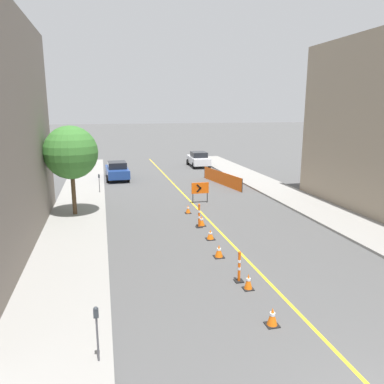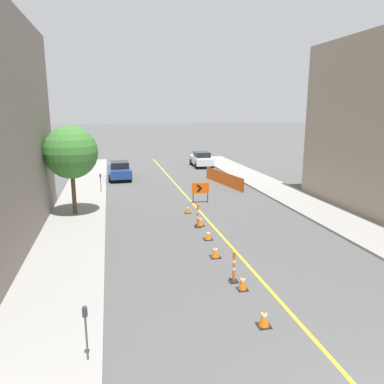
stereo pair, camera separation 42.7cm
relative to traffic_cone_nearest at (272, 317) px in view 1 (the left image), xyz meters
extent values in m
cube|color=gold|center=(1.08, 16.18, -0.27)|extent=(0.12, 41.70, 0.01)
cube|color=gray|center=(-6.10, 16.18, -0.21)|extent=(3.16, 41.70, 0.12)
cube|color=gray|center=(8.27, 16.18, -0.21)|extent=(3.16, 41.70, 0.12)
cube|color=black|center=(0.00, 0.00, -0.26)|extent=(0.38, 0.38, 0.03)
cone|color=orange|center=(0.00, 0.00, 0.02)|extent=(0.31, 0.31, 0.53)
cylinder|color=white|center=(0.00, 0.00, 0.08)|extent=(0.16, 0.16, 0.08)
cube|color=black|center=(0.16, 2.25, -0.26)|extent=(0.35, 0.35, 0.03)
cone|color=orange|center=(0.16, 2.25, 0.03)|extent=(0.28, 0.28, 0.54)
cylinder|color=white|center=(0.16, 2.25, 0.09)|extent=(0.15, 0.15, 0.09)
cube|color=black|center=(0.03, 5.22, -0.26)|extent=(0.43, 0.43, 0.03)
cone|color=orange|center=(0.03, 5.22, 0.01)|extent=(0.34, 0.34, 0.52)
cylinder|color=white|center=(0.03, 5.22, 0.07)|extent=(0.18, 0.18, 0.08)
cube|color=black|center=(0.30, 7.42, -0.26)|extent=(0.42, 0.42, 0.03)
cone|color=orange|center=(0.30, 7.42, -0.02)|extent=(0.34, 0.34, 0.45)
cylinder|color=white|center=(0.30, 7.42, 0.04)|extent=(0.18, 0.18, 0.07)
cube|color=black|center=(0.43, 9.56, -0.26)|extent=(0.43, 0.43, 0.03)
cone|color=orange|center=(0.43, 9.56, 0.02)|extent=(0.35, 0.35, 0.54)
cylinder|color=white|center=(0.43, 9.56, 0.09)|extent=(0.18, 0.18, 0.09)
cube|color=black|center=(0.28, 12.12, -0.26)|extent=(0.35, 0.35, 0.03)
cone|color=orange|center=(0.28, 12.12, 0.00)|extent=(0.28, 0.28, 0.48)
cylinder|color=white|center=(0.28, 12.12, 0.05)|extent=(0.15, 0.15, 0.08)
cube|color=black|center=(0.05, 2.88, -0.26)|extent=(0.31, 0.31, 0.04)
cylinder|color=#EF560C|center=(0.05, 2.88, 0.28)|extent=(0.10, 0.10, 1.05)
cylinder|color=white|center=(0.05, 2.88, 0.23)|extent=(0.11, 0.11, 0.10)
cylinder|color=white|center=(0.05, 2.88, 0.51)|extent=(0.11, 0.11, 0.10)
sphere|color=#EF560C|center=(0.05, 2.88, 0.84)|extent=(0.11, 0.11, 0.11)
cube|color=black|center=(0.24, 9.35, -0.26)|extent=(0.33, 0.33, 0.04)
cylinder|color=#EF560C|center=(0.24, 9.35, 0.34)|extent=(0.10, 0.10, 1.16)
cylinder|color=white|center=(0.24, 9.35, 0.28)|extent=(0.12, 0.12, 0.12)
cylinder|color=white|center=(0.24, 9.35, 0.59)|extent=(0.12, 0.12, 0.12)
sphere|color=#EF560C|center=(0.24, 9.35, 0.95)|extent=(0.11, 0.11, 0.11)
cube|color=#EF560C|center=(1.61, 14.37, 0.73)|extent=(1.16, 0.07, 0.73)
cube|color=black|center=(1.52, 14.32, 0.84)|extent=(0.35, 0.02, 0.35)
cube|color=black|center=(1.52, 14.32, 0.63)|extent=(0.35, 0.02, 0.35)
cylinder|color=black|center=(1.12, 14.37, 0.05)|extent=(0.06, 0.06, 0.65)
cylinder|color=black|center=(2.10, 14.37, 0.05)|extent=(0.06, 0.06, 0.65)
cube|color=#EF560C|center=(4.88, 19.84, 0.25)|extent=(1.17, 6.39, 1.06)
cylinder|color=#262626|center=(5.45, 16.65, 0.25)|extent=(0.05, 0.05, 1.06)
cylinder|color=#262626|center=(4.31, 23.03, 0.25)|extent=(0.05, 0.05, 1.06)
cube|color=navy|center=(-3.36, 24.21, 0.40)|extent=(1.98, 4.37, 0.72)
cube|color=black|center=(-3.36, 23.99, 1.04)|extent=(1.61, 2.00, 0.55)
cylinder|color=black|center=(-4.22, 25.54, 0.04)|extent=(0.25, 0.65, 0.64)
cylinder|color=black|center=(-2.51, 25.54, 0.04)|extent=(0.25, 0.65, 0.64)
cylinder|color=black|center=(-4.22, 22.87, 0.04)|extent=(0.25, 0.65, 0.64)
cylinder|color=black|center=(-2.51, 22.87, 0.04)|extent=(0.25, 0.65, 0.64)
cube|color=silver|center=(5.47, 29.84, 0.40)|extent=(1.95, 4.36, 0.72)
cube|color=black|center=(5.47, 29.62, 1.04)|extent=(1.60, 1.99, 0.55)
cylinder|color=black|center=(4.62, 31.17, 0.04)|extent=(0.24, 0.65, 0.64)
cylinder|color=black|center=(6.33, 31.17, 0.04)|extent=(0.24, 0.65, 0.64)
cylinder|color=black|center=(4.62, 28.51, 0.04)|extent=(0.24, 0.65, 0.64)
cylinder|color=black|center=(6.33, 28.51, 0.04)|extent=(0.24, 0.65, 0.64)
cylinder|color=#4C4C51|center=(-4.87, -0.60, 0.44)|extent=(0.05, 0.05, 1.17)
cube|color=#33383D|center=(-4.87, -0.60, 1.13)|extent=(0.12, 0.10, 0.22)
sphere|color=#33383D|center=(-4.87, -0.60, 1.24)|extent=(0.11, 0.11, 0.11)
cylinder|color=#4C4C51|center=(-4.87, 18.72, 0.38)|extent=(0.05, 0.05, 1.07)
cube|color=#33383D|center=(-4.87, 18.72, 1.03)|extent=(0.12, 0.10, 0.22)
sphere|color=#33383D|center=(-4.87, 18.72, 1.14)|extent=(0.11, 0.11, 0.11)
cylinder|color=#4C3823|center=(-6.26, 13.08, 1.08)|extent=(0.24, 0.24, 2.46)
sphere|color=#38752D|center=(-6.26, 13.08, 3.44)|extent=(3.01, 3.01, 3.01)
camera|label=1|loc=(-4.52, -8.92, 5.88)|focal=35.00mm
camera|label=2|loc=(-4.11, -9.01, 5.88)|focal=35.00mm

